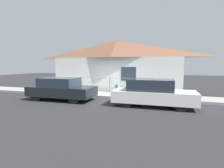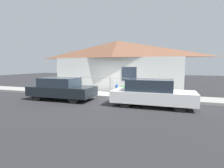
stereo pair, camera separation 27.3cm
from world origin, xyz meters
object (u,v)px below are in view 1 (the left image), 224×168
object	(u,v)px
car_left	(61,89)
potted_plant_corner	(155,91)
car_right	(153,93)
potted_plant_near_hydrant	(123,89)
fire_hydrant	(117,90)
potted_plant_by_fence	(81,89)

from	to	relation	value
car_left	potted_plant_corner	xyz separation A→B (m)	(5.40, 2.43, -0.22)
car_right	potted_plant_near_hydrant	distance (m)	3.15
potted_plant_near_hydrant	potted_plant_corner	world-z (taller)	potted_plant_near_hydrant
fire_hydrant	car_right	bearing A→B (deg)	-34.17
car_right	potted_plant_corner	xyz separation A→B (m)	(-0.03, 2.43, -0.22)
potted_plant_near_hydrant	potted_plant_corner	distance (m)	2.12
car_left	car_right	distance (m)	5.43
car_left	potted_plant_corner	size ratio (longest dim) A/B	6.88
potted_plant_near_hydrant	potted_plant_by_fence	size ratio (longest dim) A/B	1.29
fire_hydrant	potted_plant_corner	xyz separation A→B (m)	(2.38, 0.80, -0.07)
fire_hydrant	potted_plant_by_fence	xyz separation A→B (m)	(-2.86, 0.61, -0.14)
car_right	fire_hydrant	bearing A→B (deg)	145.28
car_left	potted_plant_by_fence	world-z (taller)	car_left
potted_plant_near_hydrant	potted_plant_by_fence	world-z (taller)	potted_plant_near_hydrant
car_left	fire_hydrant	bearing A→B (deg)	27.39
potted_plant_near_hydrant	car_right	bearing A→B (deg)	-47.06
potted_plant_near_hydrant	potted_plant_corner	xyz separation A→B (m)	(2.12, 0.13, -0.02)
potted_plant_near_hydrant	potted_plant_corner	size ratio (longest dim) A/B	1.01
car_right	potted_plant_near_hydrant	xyz separation A→B (m)	(-2.14, 2.30, -0.20)
car_right	potted_plant_by_fence	xyz separation A→B (m)	(-5.27, 2.25, -0.29)
potted_plant_near_hydrant	potted_plant_by_fence	xyz separation A→B (m)	(-3.13, -0.06, -0.09)
car_left	potted_plant_by_fence	distance (m)	2.27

